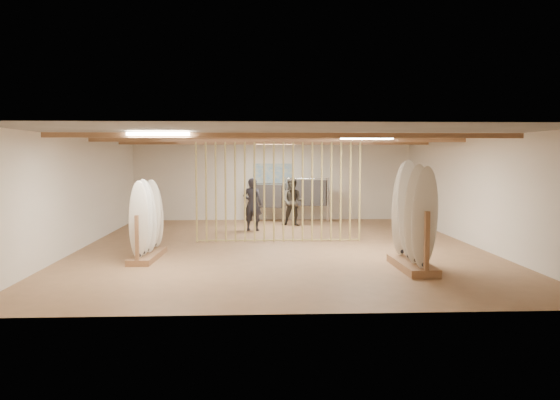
{
  "coord_description": "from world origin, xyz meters",
  "views": [
    {
      "loc": [
        -0.63,
        -13.81,
        2.3
      ],
      "look_at": [
        0.0,
        0.0,
        1.2
      ],
      "focal_mm": 35.0,
      "sensor_mm": 36.0,
      "label": 1
    }
  ],
  "objects_px": {
    "rack_right": "(413,234)",
    "clothing_rack_a": "(267,196)",
    "clothing_rack_b": "(307,193)",
    "shopper_b": "(293,199)",
    "shopper_a": "(252,201)",
    "rack_left": "(147,232)"
  },
  "relations": [
    {
      "from": "rack_left",
      "to": "shopper_a",
      "type": "bearing_deg",
      "value": 65.19
    },
    {
      "from": "rack_right",
      "to": "shopper_a",
      "type": "bearing_deg",
      "value": 117.81
    },
    {
      "from": "rack_left",
      "to": "shopper_a",
      "type": "height_order",
      "value": "shopper_a"
    },
    {
      "from": "rack_right",
      "to": "clothing_rack_b",
      "type": "relative_size",
      "value": 1.35
    },
    {
      "from": "clothing_rack_a",
      "to": "shopper_b",
      "type": "relative_size",
      "value": 0.77
    },
    {
      "from": "clothing_rack_b",
      "to": "rack_left",
      "type": "bearing_deg",
      "value": -108.25
    },
    {
      "from": "rack_left",
      "to": "clothing_rack_a",
      "type": "bearing_deg",
      "value": 70.01
    },
    {
      "from": "rack_right",
      "to": "clothing_rack_a",
      "type": "height_order",
      "value": "rack_right"
    },
    {
      "from": "clothing_rack_a",
      "to": "shopper_a",
      "type": "distance_m",
      "value": 2.39
    },
    {
      "from": "rack_right",
      "to": "shopper_b",
      "type": "distance_m",
      "value": 7.36
    },
    {
      "from": "rack_left",
      "to": "shopper_a",
      "type": "distance_m",
      "value": 5.14
    },
    {
      "from": "rack_right",
      "to": "clothing_rack_a",
      "type": "relative_size",
      "value": 1.52
    },
    {
      "from": "shopper_a",
      "to": "shopper_b",
      "type": "height_order",
      "value": "shopper_a"
    },
    {
      "from": "shopper_a",
      "to": "clothing_rack_b",
      "type": "bearing_deg",
      "value": -112.99
    },
    {
      "from": "clothing_rack_b",
      "to": "shopper_b",
      "type": "xyz_separation_m",
      "value": [
        -0.58,
        -1.14,
        -0.12
      ]
    },
    {
      "from": "shopper_b",
      "to": "shopper_a",
      "type": "bearing_deg",
      "value": -128.18
    },
    {
      "from": "shopper_a",
      "to": "rack_left",
      "type": "bearing_deg",
      "value": 80.37
    },
    {
      "from": "rack_left",
      "to": "rack_right",
      "type": "relative_size",
      "value": 0.9
    },
    {
      "from": "rack_right",
      "to": "rack_left",
      "type": "bearing_deg",
      "value": 164.87
    },
    {
      "from": "rack_right",
      "to": "shopper_b",
      "type": "bearing_deg",
      "value": 104.38
    },
    {
      "from": "shopper_b",
      "to": "clothing_rack_b",
      "type": "bearing_deg",
      "value": 75.2
    },
    {
      "from": "clothing_rack_a",
      "to": "shopper_b",
      "type": "distance_m",
      "value": 1.49
    }
  ]
}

